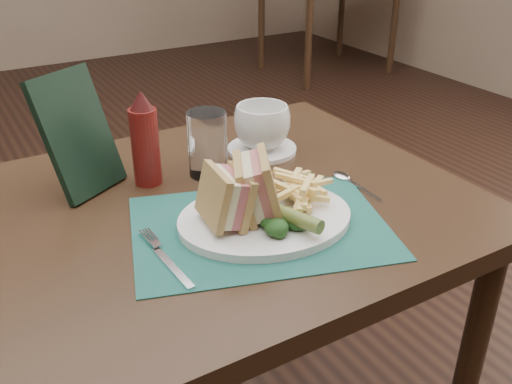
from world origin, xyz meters
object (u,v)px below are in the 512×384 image
Objects in this scene: sandwich_half_b at (245,186)px; coffee_cup at (262,127)px; table_main at (225,352)px; saucer at (262,149)px; sandwich_half_a at (213,199)px; ketchup_bottle at (145,138)px; plate at (265,219)px; drinking_glass at (207,144)px; placemat at (260,227)px; check_presenter at (78,134)px; table_bg_right at (327,22)px.

coffee_cup is (0.18, 0.25, -0.01)m from sandwich_half_b.
saucer is (0.18, 0.15, 0.38)m from table_main.
saucer is at bearing 51.38° from sandwich_half_a.
ketchup_bottle is at bearing -176.40° from saucer.
table_main is 0.49m from coffee_cup.
table_main is at bearing -140.42° from coffee_cup.
coffee_cup is (0.15, 0.26, 0.05)m from plate.
ketchup_bottle is at bearing 101.02° from sandwich_half_a.
sandwich_half_b is 0.84× the size of drinking_glass.
check_presenter reaches higher than placemat.
table_main is 6.00× the size of saucer.
table_bg_right is at bearing 15.50° from check_presenter.
check_presenter is at bearing 139.78° from table_main.
table_main is 1.00× the size of table_bg_right.
ketchup_bottle is at bearing -48.76° from check_presenter.
table_main is 3.92× the size of check_presenter.
table_main is at bearing 63.62° from sandwich_half_a.
table_bg_right is 4.84× the size of ketchup_bottle.
saucer is at bearing 15.51° from drinking_glass.
check_presenter reaches higher than sandwich_half_b.
drinking_glass is (-0.15, -0.04, 0.01)m from coffee_cup.
sandwich_half_b is at bearing -126.52° from coffee_cup.
sandwich_half_a is (-0.06, -0.10, 0.44)m from table_main.
check_presenter is (-0.23, 0.06, 0.05)m from drinking_glass.
sandwich_half_a reaches higher than saucer.
plate is (0.03, -0.12, 0.38)m from table_main.
sandwich_half_a is 0.35m from coffee_cup.
drinking_glass is 0.57× the size of check_presenter.
drinking_glass is (0.00, 0.22, 0.06)m from plate.
sandwich_half_a reaches higher than placemat.
drinking_glass reaches higher than sandwich_half_a.
coffee_cup is 0.38m from check_presenter.
check_presenter reaches higher than plate.
sandwich_half_a is 0.24m from ketchup_bottle.
saucer is (0.24, 0.25, -0.06)m from sandwich_half_a.
sandwich_half_b is (-0.00, -0.10, 0.45)m from table_main.
drinking_glass is 0.12m from ketchup_bottle.
drinking_glass is 0.70× the size of ketchup_bottle.
coffee_cup is (0.18, 0.15, 0.43)m from table_main.
sandwich_half_a is at bearing 165.91° from placemat.
check_presenter is (-0.23, 0.29, 0.10)m from plate.
plate is at bearing -65.38° from ketchup_bottle.
sandwich_half_b is 0.58× the size of ketchup_bottle.
placemat is 3.54× the size of coffee_cup.
placemat is 0.24m from drinking_glass.
table_main is 7.51× the size of coffee_cup.
ketchup_bottle is (-0.09, 0.13, 0.47)m from table_main.
check_presenter is (-0.20, 0.27, 0.04)m from sandwich_half_b.
sandwich_half_b is (-0.01, 0.03, 0.07)m from placemat.
sandwich_half_a is (-2.37, -2.81, 0.44)m from table_bg_right.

